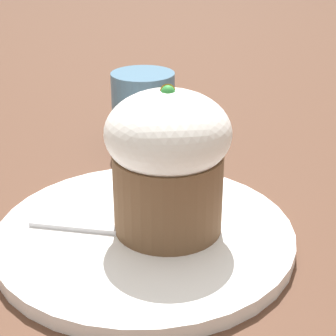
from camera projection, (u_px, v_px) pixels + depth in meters
ground_plane at (145, 242)px, 0.46m from camera, size 4.00×4.00×0.00m
dessert_plate at (145, 235)px, 0.46m from camera, size 0.24×0.24×0.01m
carrot_cake at (168, 160)px, 0.43m from camera, size 0.10×0.10×0.12m
spoon at (122, 230)px, 0.45m from camera, size 0.05×0.11×0.01m
coffee_cup at (143, 110)px, 0.63m from camera, size 0.10×0.07×0.09m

